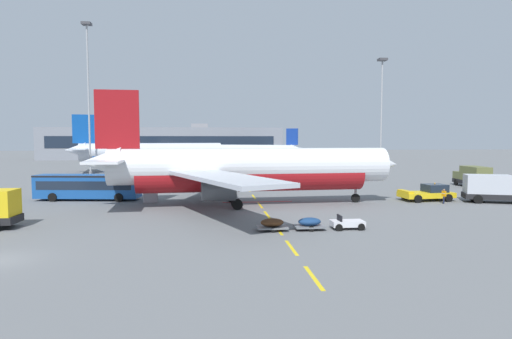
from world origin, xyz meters
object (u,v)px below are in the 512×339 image
Objects in this scene: baggage_train at (310,223)px; apron_light_mast_near at (88,83)px; apron_shuttle_bus at (88,185)px; catering_truck at (473,176)px; airliner_foreground at (247,169)px; airliner_far_center at (150,153)px; airliner_mid_left at (258,151)px; pushback_tug at (428,193)px; apron_light_mast_far at (382,101)px; ground_power_truck at (495,188)px; uld_cargo_container at (150,195)px; ground_crew_worker at (444,195)px.

apron_light_mast_near is at bearing 119.28° from baggage_train.
apron_shuttle_bus reaches higher than baggage_train.
apron_shuttle_bus is 53.75m from catering_truck.
airliner_far_center is (-17.22, 50.25, 0.02)m from airliner_foreground.
airliner_mid_left is 88.87m from apron_shuttle_bus.
apron_light_mast_near is (-39.26, -45.41, 15.09)m from airliner_mid_left.
apron_light_mast_far reaches higher than pushback_tug.
apron_light_mast_far is at bearing -6.00° from airliner_far_center.
ground_power_truck reaches higher than baggage_train.
airliner_foreground is 14.19m from baggage_train.
baggage_train is (3.92, -13.20, -3.42)m from airliner_foreground.
catering_truck is 34.10m from apron_light_mast_far.
apron_light_mast_near reaches higher than baggage_train.
uld_cargo_container reaches higher than baggage_train.
apron_light_mast_near is at bearing 137.77° from ground_crew_worker.
airliner_foreground reaches higher than airliner_mid_left.
airliner_foreground reaches higher than apron_shuttle_bus.
pushback_tug is 47.51m from apron_light_mast_far.
ground_power_truck is (17.11, -90.84, -1.70)m from airliner_mid_left.
catering_truck is at bearing -25.81° from apron_light_mast_near.
airliner_foreground reaches higher than uld_cargo_container.
airliner_foreground is 4.04× the size of baggage_train.
uld_cargo_container is 0.06× the size of apron_light_mast_near.
airliner_far_center is 4.90× the size of catering_truck.
airliner_foreground is 28.16m from ground_power_truck.
airliner_foreground is 37.57m from catering_truck.
airliner_mid_left is 3.81× the size of ground_power_truck.
apron_light_mast_near is (-56.37, 45.43, 16.78)m from ground_power_truck.
apron_light_mast_far is (33.32, 44.95, 11.35)m from airliner_foreground.
airliner_mid_left is 2.30× the size of apron_shuttle_bus.
ground_crew_worker is (-6.15, -0.16, -0.71)m from ground_power_truck.
apron_shuttle_bus is 29.24m from baggage_train.
ground_crew_worker is (17.98, 11.93, 0.41)m from baggage_train.
airliner_mid_left is 51.47m from apron_light_mast_far.
catering_truck is 0.29× the size of apron_light_mast_far.
uld_cargo_container is 0.07× the size of apron_light_mast_far.
pushback_tug is 2.60m from ground_crew_worker.
airliner_foreground is 4.88× the size of catering_truck.
ground_power_truck reaches higher than uld_cargo_container.
uld_cargo_container is at bearing 173.08° from ground_power_truck.
apron_light_mast_near reaches higher than airliner_mid_left.
catering_truck is at bearing 49.12° from ground_crew_worker.
pushback_tug is 0.18× the size of airliner_far_center.
airliner_far_center is at bearing -125.50° from airliner_mid_left.
pushback_tug is 0.22× the size of airliner_mid_left.
apron_shuttle_bus is at bearing 139.42° from baggage_train.
ground_crew_worker is at bearing -78.59° from pushback_tug.
ground_power_truck is (46.31, -6.92, -0.10)m from apron_shuttle_bus.
airliner_foreground reaches higher than pushback_tug.
airliner_mid_left is 0.93× the size of apron_light_mast_near.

